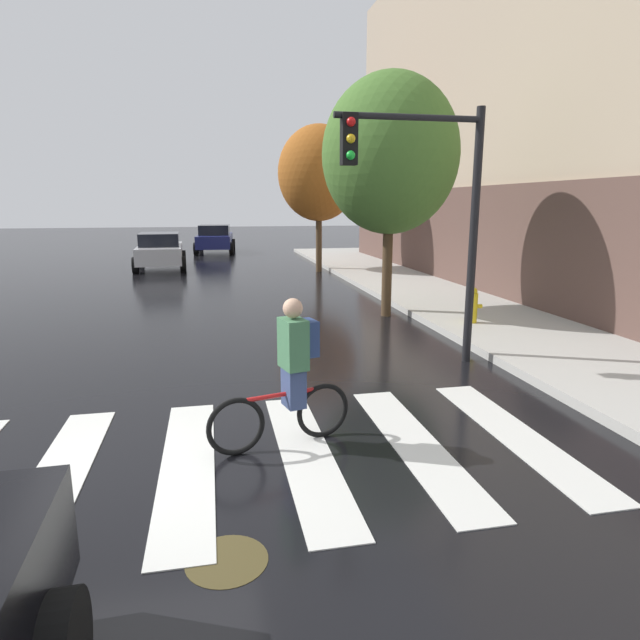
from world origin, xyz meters
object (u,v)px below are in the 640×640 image
sedan_mid (160,250)px  traffic_light_near (429,193)px  street_tree_mid (319,174)px  sedan_far (215,238)px  fire_hydrant (473,305)px  manhole_cover (227,560)px  cyclist (291,373)px  street_tree_near (390,155)px

sedan_mid → traffic_light_near: (5.55, -15.00, 2.08)m
traffic_light_near → street_tree_mid: bearing=86.4°
sedan_far → fire_hydrant: (5.26, -20.10, -0.27)m
manhole_cover → fire_hydrant: bearing=50.8°
manhole_cover → sedan_far: 26.86m
cyclist → street_tree_near: 7.93m
fire_hydrant → sedan_mid: bearing=120.7°
cyclist → sedan_far: bearing=91.3°
manhole_cover → traffic_light_near: (3.45, 4.55, 2.86)m
street_tree_mid → sedan_mid: bearing=160.6°
cyclist → fire_hydrant: 6.74m
manhole_cover → sedan_mid: bearing=96.1°
sedan_mid → street_tree_mid: 7.39m
manhole_cover → fire_hydrant: 8.72m
sedan_far → cyclist: size_ratio=2.72×
manhole_cover → cyclist: cyclist is taller
traffic_light_near → fire_hydrant: (2.05, 2.19, -2.33)m
street_tree_near → street_tree_mid: bearing=89.3°
manhole_cover → traffic_light_near: size_ratio=0.15×
sedan_mid → sedan_far: size_ratio=0.96×
sedan_mid → street_tree_mid: bearing=-19.4°
sedan_far → traffic_light_near: (3.20, -22.29, 2.06)m
fire_hydrant → manhole_cover: bearing=-129.2°
cyclist → fire_hydrant: (4.71, 4.82, -0.31)m
sedan_far → street_tree_near: size_ratio=0.82×
sedan_mid → street_tree_near: size_ratio=0.79×
street_tree_near → street_tree_mid: (0.12, 8.83, 0.05)m
cyclist → street_tree_mid: bearing=77.4°
street_tree_near → street_tree_mid: street_tree_mid is taller
traffic_light_near → manhole_cover: bearing=-127.2°
sedan_far → cyclist: (0.55, -24.92, 0.05)m
manhole_cover → street_tree_mid: bearing=76.2°
traffic_light_near → sedan_mid: bearing=110.3°
street_tree_near → traffic_light_near: bearing=-99.8°
traffic_light_near → fire_hydrant: 3.80m
sedan_mid → street_tree_mid: (6.34, -2.24, 3.06)m
cyclist → street_tree_near: street_tree_near is taller
sedan_mid → traffic_light_near: traffic_light_near is taller
manhole_cover → sedan_mid: 19.68m
cyclist → street_tree_near: bearing=63.1°
manhole_cover → street_tree_mid: 18.24m
traffic_light_near → street_tree_near: size_ratio=0.75×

